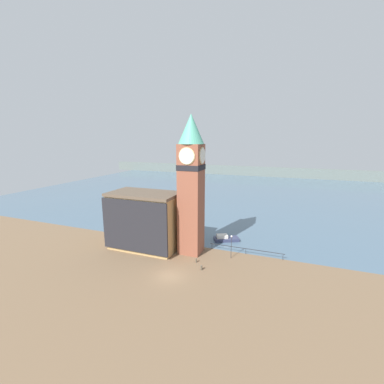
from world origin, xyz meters
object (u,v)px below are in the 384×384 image
Objects in this scene: clock_tower at (191,182)px; lamp_post at (231,242)px; mooring_bollard_near at (201,267)px; mooring_bollard_far at (196,260)px; pier_building at (144,220)px; boat_near at (225,238)px.

lamp_post is (7.17, 0.10, -9.80)m from clock_tower.
mooring_bollard_near is 0.21× the size of lamp_post.
mooring_bollard_far is at bearing 127.87° from mooring_bollard_near.
clock_tower reaches higher than pier_building.
clock_tower reaches higher than boat_near.
pier_building reaches higher than mooring_bollard_near.
mooring_bollard_far is (-2.28, -10.73, -0.03)m from boat_near.
boat_near is at bearing 86.84° from mooring_bollard_near.
mooring_bollard_far is (-1.57, 2.03, -0.03)m from mooring_bollard_near.
clock_tower is at bearing -147.61° from boat_near.
pier_building is 16.33m from boat_near.
lamp_post is (2.68, -7.11, 2.36)m from boat_near.
pier_building is 16.13× the size of mooring_bollard_far.
pier_building reaches higher than lamp_post.
pier_building is 16.10m from lamp_post.
clock_tower is 11.47m from pier_building.
lamp_post is (15.86, 1.26, -2.41)m from pier_building.
mooring_bollard_far is at bearing -127.69° from boat_near.
mooring_bollard_near is at bearing -19.34° from pier_building.
clock_tower is 30.40× the size of mooring_bollard_far.
clock_tower is 14.83m from boat_near.
lamp_post is at bearing 59.04° from mooring_bollard_near.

